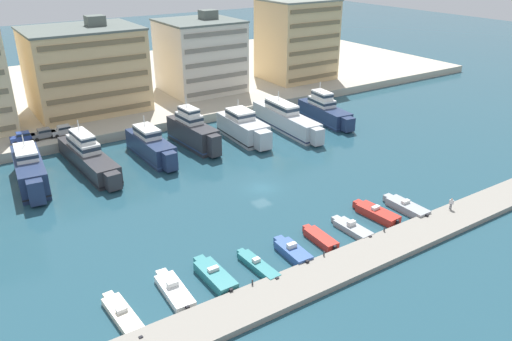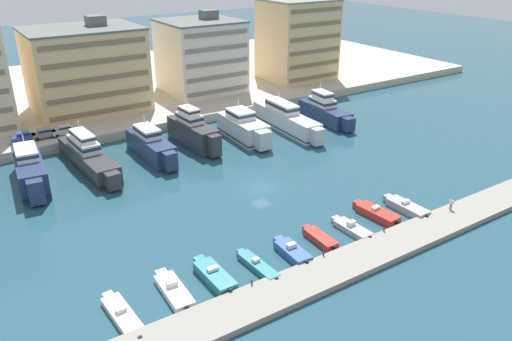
{
  "view_description": "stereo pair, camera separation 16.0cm",
  "coord_description": "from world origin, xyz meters",
  "px_view_note": "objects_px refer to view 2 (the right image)",
  "views": [
    {
      "loc": [
        -37.26,
        -55.31,
        33.11
      ],
      "look_at": [
        -0.16,
        1.31,
        2.5
      ],
      "focal_mm": 35.0,
      "sensor_mm": 36.0,
      "label": 1
    },
    {
      "loc": [
        -37.13,
        -55.4,
        33.11
      ],
      "look_at": [
        -0.16,
        1.31,
        2.5
      ],
      "focal_mm": 35.0,
      "sensor_mm": 36.0,
      "label": 2
    }
  ],
  "objects_px": {
    "yacht_charcoal_left": "(88,156)",
    "yacht_navy_mid_right": "(325,111)",
    "yacht_silver_center_right": "(286,119)",
    "motorboat_red_right": "(376,213)",
    "yacht_navy_far_left": "(30,170)",
    "yacht_silver_center": "(244,128)",
    "motorboat_cream_far_left": "(123,316)",
    "motorboat_teal_mid_left": "(214,275)",
    "yacht_charcoal_center_left": "(193,132)",
    "car_grey_left": "(44,133)",
    "pedestrian_near_edge": "(451,203)",
    "motorboat_blue_center": "(292,251)",
    "motorboat_grey_mid_right": "(352,228)",
    "motorboat_grey_far_right": "(406,207)",
    "car_blue_far_left": "(23,137)",
    "motorboat_red_center_right": "(320,238)",
    "motorboat_white_left": "(173,290)",
    "motorboat_teal_center_left": "(257,266)",
    "car_silver_mid_left": "(64,130)",
    "yacht_navy_mid_left": "(151,146)"
  },
  "relations": [
    {
      "from": "yacht_navy_far_left",
      "to": "yacht_silver_center_right",
      "type": "distance_m",
      "value": 46.79
    },
    {
      "from": "motorboat_teal_mid_left",
      "to": "yacht_silver_center",
      "type": "bearing_deg",
      "value": 53.87
    },
    {
      "from": "yacht_charcoal_center_left",
      "to": "car_blue_far_left",
      "type": "xyz_separation_m",
      "value": [
        -25.98,
        13.9,
        0.06
      ]
    },
    {
      "from": "car_blue_far_left",
      "to": "motorboat_blue_center",
      "type": "bearing_deg",
      "value": -68.99
    },
    {
      "from": "yacht_silver_center_right",
      "to": "motorboat_red_right",
      "type": "relative_size",
      "value": 3.0
    },
    {
      "from": "motorboat_blue_center",
      "to": "yacht_navy_far_left",
      "type": "bearing_deg",
      "value": 120.29
    },
    {
      "from": "car_blue_far_left",
      "to": "car_silver_mid_left",
      "type": "height_order",
      "value": "same"
    },
    {
      "from": "yacht_navy_far_left",
      "to": "yacht_charcoal_center_left",
      "type": "bearing_deg",
      "value": 1.71
    },
    {
      "from": "car_grey_left",
      "to": "pedestrian_near_edge",
      "type": "bearing_deg",
      "value": -53.98
    },
    {
      "from": "motorboat_cream_far_left",
      "to": "car_grey_left",
      "type": "bearing_deg",
      "value": 85.64
    },
    {
      "from": "yacht_charcoal_center_left",
      "to": "motorboat_red_center_right",
      "type": "height_order",
      "value": "yacht_charcoal_center_left"
    },
    {
      "from": "yacht_silver_center",
      "to": "yacht_silver_center_right",
      "type": "relative_size",
      "value": 0.71
    },
    {
      "from": "yacht_silver_center",
      "to": "motorboat_teal_center_left",
      "type": "distance_m",
      "value": 41.34
    },
    {
      "from": "yacht_charcoal_center_left",
      "to": "car_silver_mid_left",
      "type": "bearing_deg",
      "value": 144.61
    },
    {
      "from": "car_blue_far_left",
      "to": "motorboat_teal_mid_left",
      "type": "bearing_deg",
      "value": -78.95
    },
    {
      "from": "motorboat_teal_mid_left",
      "to": "motorboat_grey_mid_right",
      "type": "relative_size",
      "value": 1.13
    },
    {
      "from": "motorboat_grey_mid_right",
      "to": "car_grey_left",
      "type": "height_order",
      "value": "car_grey_left"
    },
    {
      "from": "motorboat_red_center_right",
      "to": "motorboat_red_right",
      "type": "relative_size",
      "value": 0.82
    },
    {
      "from": "motorboat_teal_center_left",
      "to": "motorboat_red_center_right",
      "type": "relative_size",
      "value": 1.21
    },
    {
      "from": "yacht_navy_far_left",
      "to": "motorboat_red_center_right",
      "type": "distance_m",
      "value": 44.86
    },
    {
      "from": "pedestrian_near_edge",
      "to": "motorboat_teal_mid_left",
      "type": "bearing_deg",
      "value": 172.29
    },
    {
      "from": "yacht_silver_center",
      "to": "yacht_navy_mid_right",
      "type": "bearing_deg",
      "value": -0.55
    },
    {
      "from": "motorboat_blue_center",
      "to": "motorboat_grey_mid_right",
      "type": "height_order",
      "value": "motorboat_blue_center"
    },
    {
      "from": "motorboat_blue_center",
      "to": "motorboat_red_right",
      "type": "xyz_separation_m",
      "value": [
        14.89,
        1.13,
        0.02
      ]
    },
    {
      "from": "motorboat_cream_far_left",
      "to": "motorboat_teal_mid_left",
      "type": "distance_m",
      "value": 10.43
    },
    {
      "from": "yacht_silver_center_right",
      "to": "motorboat_teal_center_left",
      "type": "relative_size",
      "value": 3.02
    },
    {
      "from": "yacht_navy_mid_left",
      "to": "motorboat_grey_far_right",
      "type": "distance_m",
      "value": 42.69
    },
    {
      "from": "motorboat_grey_far_right",
      "to": "car_grey_left",
      "type": "height_order",
      "value": "car_grey_left"
    },
    {
      "from": "yacht_charcoal_left",
      "to": "yacht_navy_mid_right",
      "type": "bearing_deg",
      "value": -3.03
    },
    {
      "from": "motorboat_blue_center",
      "to": "car_silver_mid_left",
      "type": "distance_m",
      "value": 53.01
    },
    {
      "from": "yacht_silver_center",
      "to": "yacht_silver_center_right",
      "type": "distance_m",
      "value": 9.59
    },
    {
      "from": "yacht_navy_far_left",
      "to": "yacht_silver_center",
      "type": "height_order",
      "value": "yacht_navy_far_left"
    },
    {
      "from": "yacht_navy_mid_left",
      "to": "motorboat_white_left",
      "type": "distance_m",
      "value": 37.77
    },
    {
      "from": "motorboat_grey_far_right",
      "to": "car_blue_far_left",
      "type": "distance_m",
      "value": 64.85
    },
    {
      "from": "motorboat_white_left",
      "to": "motorboat_red_right",
      "type": "height_order",
      "value": "motorboat_red_right"
    },
    {
      "from": "yacht_charcoal_left",
      "to": "motorboat_grey_far_right",
      "type": "height_order",
      "value": "yacht_charcoal_left"
    },
    {
      "from": "yacht_navy_far_left",
      "to": "yacht_silver_center_right",
      "type": "relative_size",
      "value": 0.79
    },
    {
      "from": "motorboat_red_center_right",
      "to": "car_silver_mid_left",
      "type": "height_order",
      "value": "car_silver_mid_left"
    },
    {
      "from": "yacht_charcoal_left",
      "to": "yacht_navy_mid_right",
      "type": "xyz_separation_m",
      "value": [
        47.65,
        -2.53,
        0.05
      ]
    },
    {
      "from": "motorboat_red_center_right",
      "to": "motorboat_grey_far_right",
      "type": "xyz_separation_m",
      "value": [
        14.91,
        -0.38,
        0.07
      ]
    },
    {
      "from": "motorboat_white_left",
      "to": "car_blue_far_left",
      "type": "xyz_separation_m",
      "value": [
        -5.26,
        50.51,
        2.3
      ]
    },
    {
      "from": "yacht_navy_mid_left",
      "to": "motorboat_white_left",
      "type": "bearing_deg",
      "value": -109.01
    },
    {
      "from": "motorboat_blue_center",
      "to": "motorboat_red_center_right",
      "type": "height_order",
      "value": "motorboat_blue_center"
    },
    {
      "from": "motorboat_grey_far_right",
      "to": "car_grey_left",
      "type": "relative_size",
      "value": 1.77
    },
    {
      "from": "yacht_charcoal_center_left",
      "to": "motorboat_red_center_right",
      "type": "bearing_deg",
      "value": -92.37
    },
    {
      "from": "yacht_navy_far_left",
      "to": "motorboat_grey_far_right",
      "type": "height_order",
      "value": "yacht_navy_far_left"
    },
    {
      "from": "motorboat_teal_mid_left",
      "to": "car_grey_left",
      "type": "distance_m",
      "value": 51.16
    },
    {
      "from": "yacht_charcoal_left",
      "to": "motorboat_teal_center_left",
      "type": "height_order",
      "value": "yacht_charcoal_left"
    },
    {
      "from": "car_blue_far_left",
      "to": "yacht_silver_center",
      "type": "bearing_deg",
      "value": -23.99
    },
    {
      "from": "yacht_navy_far_left",
      "to": "motorboat_teal_center_left",
      "type": "bearing_deg",
      "value": -65.65
    }
  ]
}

